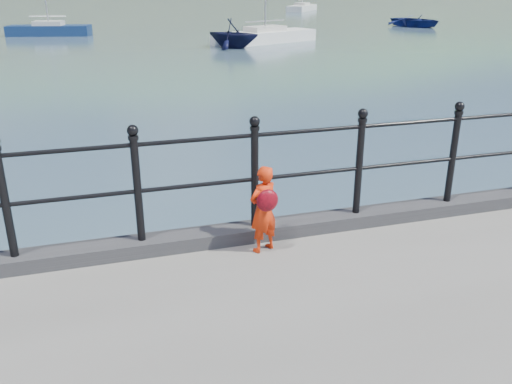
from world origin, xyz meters
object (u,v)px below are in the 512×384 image
object	(u,v)px
child	(264,209)
sailboat_near	(265,37)
launch_blue	(416,21)
sailboat_port	(49,31)
railing	(197,171)
launch_navy	(233,33)
sailboat_far	(302,8)

from	to	relation	value
child	sailboat_near	xyz separation A→B (m)	(9.05, 28.24, -1.13)
child	launch_blue	world-z (taller)	child
sailboat_near	sailboat_port	xyz separation A→B (m)	(-13.02, 8.85, -0.00)
sailboat_near	sailboat_port	distance (m)	15.74
railing	launch_navy	size ratio (longest dim) A/B	5.84
railing	child	xyz separation A→B (m)	(0.60, -0.31, -0.36)
child	sailboat_near	world-z (taller)	sailboat_near
launch_navy	sailboat_far	xyz separation A→B (m)	(18.69, 37.07, -0.47)
railing	sailboat_port	xyz separation A→B (m)	(-3.37, 36.78, -1.48)
railing	sailboat_port	distance (m)	36.96
sailboat_port	railing	bearing A→B (deg)	-71.92
railing	sailboat_near	xyz separation A→B (m)	(9.65, 27.93, -1.48)
launch_navy	sailboat_near	size ratio (longest dim) A/B	0.33
sailboat_far	sailboat_port	size ratio (longest dim) A/B	1.29
sailboat_far	railing	bearing A→B (deg)	-165.56
launch_blue	launch_navy	size ratio (longest dim) A/B	1.51
railing	sailboat_far	size ratio (longest dim) A/B	1.73
launch_blue	sailboat_far	size ratio (longest dim) A/B	0.45
launch_navy	sailboat_far	size ratio (longest dim) A/B	0.30
child	sailboat_near	size ratio (longest dim) A/B	0.10
railing	sailboat_near	bearing A→B (deg)	70.93
child	sailboat_port	world-z (taller)	sailboat_port
launch_navy	sailboat_port	world-z (taller)	sailboat_port
sailboat_far	sailboat_port	world-z (taller)	sailboat_far
launch_blue	sailboat_port	size ratio (longest dim) A/B	0.58
launch_blue	sailboat_near	distance (m)	17.90
child	launch_navy	world-z (taller)	child
launch_navy	sailboat_port	xyz separation A→B (m)	(-10.41, 11.06, -0.48)
launch_blue	sailboat_port	xyz separation A→B (m)	(-28.89, 0.57, -0.15)
child	launch_blue	size ratio (longest dim) A/B	0.20
launch_navy	sailboat_port	distance (m)	15.19
child	launch_blue	distance (m)	44.22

